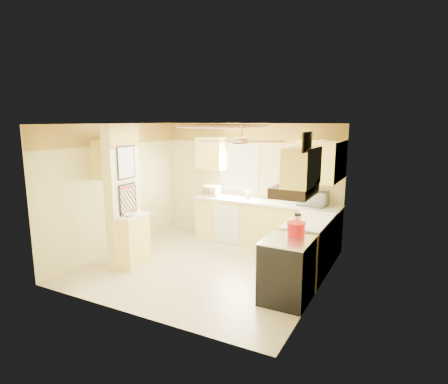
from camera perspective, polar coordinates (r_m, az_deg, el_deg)
The scene contains 34 objects.
floor at distance 6.80m, azimuth -2.81°, elevation -11.25°, with size 4.00×4.00×0.00m, color tan.
ceiling at distance 6.30m, azimuth -3.02°, elevation 10.31°, with size 4.00×4.00×0.00m, color white.
wall_back at distance 8.10m, azimuth 3.91°, elevation 1.54°, with size 4.00×4.00×0.00m, color #E2D38A.
wall_front at distance 4.94m, azimuth -14.17°, elevation -4.84°, with size 4.00×4.00×0.00m, color #E2D38A.
wall_left at distance 7.63m, azimuth -15.98°, elevation 0.56°, with size 3.80×3.80×0.00m, color #E2D38A.
wall_right at distance 5.71m, azimuth 14.69°, elevation -2.75°, with size 3.80×3.80×0.00m, color #E2D38A.
wallpaper_border at distance 7.98m, azimuth 3.94°, elevation 8.98°, with size 4.00×0.02×0.40m, color gold.
partition_column at distance 6.80m, azimuth -15.16°, elevation -0.62°, with size 0.20×0.70×2.50m, color #E2D38A.
partition_ledge at distance 6.85m, azimuth -13.47°, elevation -7.36°, with size 0.25×0.55×0.90m, color #FFE36E.
ledge_top at distance 6.72m, azimuth -13.64°, elevation -3.55°, with size 0.28×0.58×0.04m, color white.
lower_cabinets_back at distance 7.82m, azimuth 6.31°, elevation -4.85°, with size 3.00×0.60×0.90m, color #FFE36E.
lower_cabinets_right at distance 6.56m, azimuth 12.98°, elevation -8.18°, with size 0.60×1.40×0.90m, color #FFE36E.
countertop_back at distance 7.70m, azimuth 6.36°, elevation -1.50°, with size 3.04×0.64×0.04m, color white.
countertop_right at distance 6.43m, azimuth 13.07°, elevation -4.20°, with size 0.64×1.44×0.04m, color white.
dishwasher_panel at distance 7.84m, azimuth 0.34°, elevation -4.88°, with size 0.58×0.02×0.80m, color white.
window at distance 8.15m, azimuth 2.28°, elevation 3.75°, with size 0.92×0.02×1.02m.
upper_cab_back_left at distance 8.25m, azimuth -1.98°, elevation 5.93°, with size 0.60×0.35×0.70m, color #FFE36E.
upper_cab_back_right at distance 7.38m, azimuth 14.55°, elevation 5.00°, with size 0.90×0.35×0.70m, color #FFE36E.
upper_cab_right at distance 6.86m, azimuth 15.88°, elevation 4.52°, with size 0.35×1.00×0.70m, color #FFE36E.
upper_cab_left_wall at distance 7.25m, azimuth -16.57°, elevation 4.80°, with size 0.35×0.75×0.70m, color #FFE36E.
upper_cab_over_stove at distance 5.10m, azimuth 11.75°, elevation 3.79°, with size 0.35×0.76×0.52m, color #FFE36E.
stove at distance 5.53m, azimuth 9.57°, elevation -11.61°, with size 0.68×0.77×0.92m.
range_hood at distance 5.18m, azimuth 10.71°, elevation 0.23°, with size 0.50×0.76×0.14m, color black.
poster_menu at distance 6.63m, azimuth -14.71°, elevation 4.37°, with size 0.02×0.42×0.57m.
poster_nashville at distance 6.73m, azimuth -14.44°, elevation -1.13°, with size 0.02×0.42×0.57m.
ceiling_light_panel at distance 6.69m, azimuth -0.06°, elevation 9.98°, with size 1.35×0.95×0.06m.
ceiling_fan at distance 5.22m, azimuth 2.62°, elevation 7.86°, with size 1.15×1.15×0.26m.
vent_grate at distance 4.70m, azimuth 12.56°, elevation 7.45°, with size 0.02×0.40×0.25m, color black.
microwave at distance 7.41m, azimuth 13.37°, elevation -0.86°, with size 0.55×0.37×0.30m, color white.
bowl at distance 6.63m, azimuth -14.11°, elevation -3.40°, with size 0.19×0.19×0.05m, color white.
dutch_oven at distance 5.58m, azimuth 10.92°, elevation -5.46°, with size 0.28×0.28×0.19m.
kettle at distance 5.82m, azimuth 11.12°, elevation -4.39°, with size 0.15×0.15×0.23m.
dish_rack at distance 8.19m, azimuth -1.97°, elevation 0.01°, with size 0.40×0.31×0.22m.
utensil_crock at distance 7.91m, azimuth 3.68°, elevation -0.43°, with size 0.11×0.11×0.22m.
Camera 1 is at (3.20, -5.43, 2.56)m, focal length 30.00 mm.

